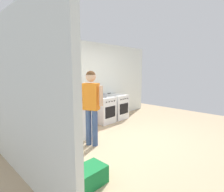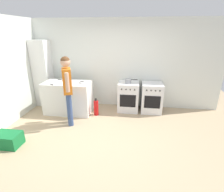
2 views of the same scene
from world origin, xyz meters
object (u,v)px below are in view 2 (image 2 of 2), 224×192
Objects in this scene: knife_carving at (83,83)px; knife_paring at (81,81)px; oven_right at (152,97)px; knife_utility at (62,80)px; pot at (128,81)px; oven_left at (128,96)px; person at (67,85)px; larder_cabinet at (43,74)px; knife_bread at (49,84)px; fire_extinguisher at (96,108)px; recycling_crate_lower at (8,140)px.

knife_paring is at bearing 123.69° from knife_carving.
knife_utility is (-2.62, -0.17, 0.48)m from oven_right.
pot reaches higher than knife_paring.
person reaches higher than oven_left.
larder_cabinet is (-1.24, 1.17, -0.03)m from person.
knife_utility is 0.78× the size of knife_bread.
fire_extinguisher is (0.54, 0.59, -0.81)m from person.
knife_paring is (0.61, -0.08, 0.00)m from knife_utility.
knife_paring reaches higher than recycling_crate_lower.
oven_right is 2.65× the size of knife_bread.
knife_paring reaches higher than oven_right.
recycling_crate_lower is at bearing -124.35° from knife_carving.
knife_bread is 0.16× the size of larder_cabinet.
person reaches higher than knife_carving.
oven_left is 0.50× the size of person.
recycling_crate_lower is (-1.03, -1.87, -0.77)m from knife_paring.
fire_extinguisher is (-1.54, -0.48, -0.21)m from oven_right.
knife_paring is 0.40× the size of recycling_crate_lower.
larder_cabinet reaches higher than knife_utility.
larder_cabinet is at bearing 127.58° from knife_bread.
knife_bread is 1.53× the size of knife_paring.
pot is at bearing 41.05° from recycling_crate_lower.
knife_bread reaches higher than oven_right.
knife_bread is 0.92m from knife_carving.
fire_extinguisher is (1.08, -0.31, -0.69)m from knife_utility.
larder_cabinet is (-2.64, 0.17, 0.08)m from pot.
fire_extinguisher is at bearing -151.22° from oven_left.
fire_extinguisher is (1.25, 0.11, -0.69)m from knife_bread.
knife_bread is 0.88m from larder_cabinet.
knife_carving is (0.90, 0.15, 0.00)m from knife_bread.
knife_paring is 0.82m from person.
oven_left is 2.59× the size of knife_carving.
person is (-2.08, -1.06, 0.61)m from oven_right.
recycling_crate_lower is (-2.36, -2.12, -0.29)m from oven_left.
knife_utility is 0.48× the size of recycling_crate_lower.
oven_right is at bearing -1.76° from larder_cabinet.
knife_utility is 0.76m from larder_cabinet.
oven_right is at bearing 17.19° from fire_extinguisher.
oven_left is 1.70× the size of fire_extinguisher.
knife_bread is 0.62× the size of recycling_crate_lower.
knife_paring is (-1.33, -0.18, -0.01)m from pot.
knife_paring is (-1.34, -0.25, 0.48)m from oven_left.
oven_left is at bearing 37.05° from person.
knife_paring is at bearing 84.98° from person.
person is (0.71, -0.47, 0.13)m from knife_bread.
knife_bread is (-2.12, -0.59, 0.48)m from oven_left.
pot reaches higher than knife_carving.
knife_bread is (-0.17, -0.42, -0.00)m from knife_utility.
knife_bread is at bearing -168.05° from oven_right.
knife_paring reaches higher than fire_extinguisher.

